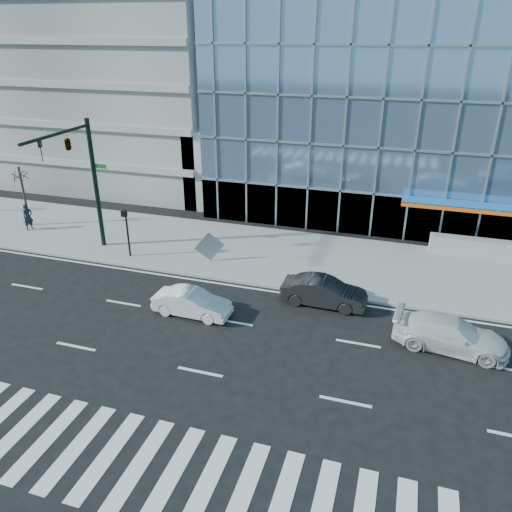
{
  "coord_description": "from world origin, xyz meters",
  "views": [
    {
      "loc": [
        7.2,
        -19.22,
        13.03
      ],
      "look_at": [
        0.23,
        3.0,
        2.23
      ],
      "focal_mm": 35.0,
      "sensor_mm": 36.0,
      "label": 1
    }
  ],
  "objects_px": {
    "white_sedan": "(192,303)",
    "pedestrian": "(28,217)",
    "ped_signal_post": "(126,226)",
    "tilted_panel": "(209,246)",
    "dark_sedan": "(324,292)",
    "traffic_signal": "(77,158)",
    "white_suv": "(451,334)",
    "street_tree_near": "(20,175)"
  },
  "relations": [
    {
      "from": "white_sedan",
      "to": "pedestrian",
      "type": "xyz_separation_m",
      "value": [
        -15.23,
        6.69,
        0.42
      ]
    },
    {
      "from": "white_sedan",
      "to": "dark_sedan",
      "type": "height_order",
      "value": "dark_sedan"
    },
    {
      "from": "street_tree_near",
      "to": "ped_signal_post",
      "type": "bearing_deg",
      "value": -15.06
    },
    {
      "from": "dark_sedan",
      "to": "white_suv",
      "type": "bearing_deg",
      "value": -108.14
    },
    {
      "from": "traffic_signal",
      "to": "ped_signal_post",
      "type": "distance_m",
      "value": 4.75
    },
    {
      "from": "ped_signal_post",
      "to": "white_sedan",
      "type": "bearing_deg",
      "value": -37.39
    },
    {
      "from": "ped_signal_post",
      "to": "white_sedan",
      "type": "xyz_separation_m",
      "value": [
        6.35,
        -4.85,
        -1.5
      ]
    },
    {
      "from": "white_sedan",
      "to": "pedestrian",
      "type": "height_order",
      "value": "pedestrian"
    },
    {
      "from": "white_suv",
      "to": "white_sedan",
      "type": "xyz_separation_m",
      "value": [
        -12.0,
        -0.78,
        -0.07
      ]
    },
    {
      "from": "ped_signal_post",
      "to": "white_suv",
      "type": "relative_size",
      "value": 0.61
    },
    {
      "from": "ped_signal_post",
      "to": "dark_sedan",
      "type": "distance_m",
      "value": 12.59
    },
    {
      "from": "traffic_signal",
      "to": "dark_sedan",
      "type": "xyz_separation_m",
      "value": [
        14.85,
        -1.57,
        -5.45
      ]
    },
    {
      "from": "traffic_signal",
      "to": "white_suv",
      "type": "height_order",
      "value": "traffic_signal"
    },
    {
      "from": "pedestrian",
      "to": "white_sedan",
      "type": "bearing_deg",
      "value": -89.5
    },
    {
      "from": "ped_signal_post",
      "to": "street_tree_near",
      "type": "distance_m",
      "value": 9.97
    },
    {
      "from": "white_sedan",
      "to": "dark_sedan",
      "type": "distance_m",
      "value": 6.67
    },
    {
      "from": "traffic_signal",
      "to": "white_suv",
      "type": "distance_m",
      "value": 21.87
    },
    {
      "from": "ped_signal_post",
      "to": "pedestrian",
      "type": "height_order",
      "value": "ped_signal_post"
    },
    {
      "from": "white_suv",
      "to": "dark_sedan",
      "type": "bearing_deg",
      "value": 76.18
    },
    {
      "from": "traffic_signal",
      "to": "pedestrian",
      "type": "distance_m",
      "value": 8.46
    },
    {
      "from": "street_tree_near",
      "to": "white_suv",
      "type": "xyz_separation_m",
      "value": [
        27.85,
        -6.63,
        -3.07
      ]
    },
    {
      "from": "white_sedan",
      "to": "tilted_panel",
      "type": "distance_m",
      "value": 5.94
    },
    {
      "from": "white_suv",
      "to": "dark_sedan",
      "type": "relative_size",
      "value": 1.13
    },
    {
      "from": "white_sedan",
      "to": "white_suv",
      "type": "bearing_deg",
      "value": -84.94
    },
    {
      "from": "traffic_signal",
      "to": "dark_sedan",
      "type": "bearing_deg",
      "value": -6.03
    },
    {
      "from": "traffic_signal",
      "to": "white_sedan",
      "type": "relative_size",
      "value": 2.05
    },
    {
      "from": "ped_signal_post",
      "to": "street_tree_near",
      "type": "relative_size",
      "value": 0.71
    },
    {
      "from": "white_sedan",
      "to": "pedestrian",
      "type": "relative_size",
      "value": 2.13
    },
    {
      "from": "white_suv",
      "to": "tilted_panel",
      "type": "distance_m",
      "value": 14.32
    },
    {
      "from": "white_sedan",
      "to": "ped_signal_post",
      "type": "bearing_deg",
      "value": 53.95
    },
    {
      "from": "dark_sedan",
      "to": "street_tree_near",
      "type": "bearing_deg",
      "value": 79.76
    },
    {
      "from": "street_tree_near",
      "to": "dark_sedan",
      "type": "xyz_separation_m",
      "value": [
        21.85,
        -4.5,
        -3.07
      ]
    },
    {
      "from": "street_tree_near",
      "to": "tilted_panel",
      "type": "relative_size",
      "value": 3.25
    },
    {
      "from": "ped_signal_post",
      "to": "tilted_panel",
      "type": "height_order",
      "value": "ped_signal_post"
    },
    {
      "from": "ped_signal_post",
      "to": "white_sedan",
      "type": "height_order",
      "value": "ped_signal_post"
    },
    {
      "from": "street_tree_near",
      "to": "white_suv",
      "type": "height_order",
      "value": "street_tree_near"
    },
    {
      "from": "white_suv",
      "to": "white_sedan",
      "type": "height_order",
      "value": "white_suv"
    },
    {
      "from": "tilted_panel",
      "to": "pedestrian",
      "type": "bearing_deg",
      "value": 145.91
    },
    {
      "from": "white_suv",
      "to": "white_sedan",
      "type": "bearing_deg",
      "value": 99.44
    },
    {
      "from": "traffic_signal",
      "to": "white_suv",
      "type": "bearing_deg",
      "value": -10.06
    },
    {
      "from": "dark_sedan",
      "to": "tilted_panel",
      "type": "distance_m",
      "value": 7.96
    },
    {
      "from": "dark_sedan",
      "to": "traffic_signal",
      "type": "bearing_deg",
      "value": 85.37
    }
  ]
}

